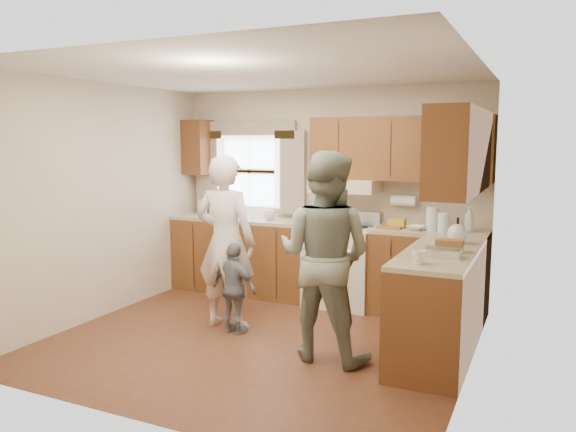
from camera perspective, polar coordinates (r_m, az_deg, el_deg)
The scene contains 6 objects.
room at distance 5.21m, azimuth -2.86°, elevation 0.62°, with size 3.80×3.80×3.80m.
kitchen_fixtures at distance 6.02m, azimuth 7.17°, elevation -2.44°, with size 3.80×2.25×2.15m.
stove at distance 6.53m, azimuth 5.46°, elevation -4.95°, with size 0.76×0.67×1.07m.
woman_left at distance 5.67m, azimuth -6.35°, elevation -2.65°, with size 0.64×0.42×1.75m, color silver.
woman_right at distance 4.84m, azimuth 3.75°, elevation -4.10°, with size 0.88×0.68×1.80m, color #23382E.
child at distance 5.57m, azimuth -5.44°, elevation -7.33°, with size 0.53×0.22×0.90m, color slate.
Camera 1 is at (2.42, -4.57, 1.89)m, focal length 35.00 mm.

